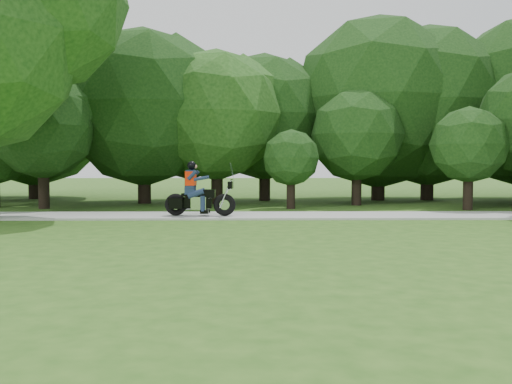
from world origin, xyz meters
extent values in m
plane|color=#2B5618|center=(0.00, 0.00, 0.00)|extent=(100.00, 100.00, 0.00)
cube|color=#A7A7A1|center=(0.00, 8.00, 0.03)|extent=(60.00, 2.20, 0.06)
cylinder|color=black|center=(1.31, 12.49, 0.76)|extent=(0.38, 0.38, 1.52)
sphere|color=black|center=(1.31, 12.49, 2.67)|extent=(3.53, 3.53, 3.53)
cylinder|color=black|center=(-6.93, 13.61, 0.88)|extent=(0.52, 0.52, 1.76)
sphere|color=black|center=(-6.93, 13.61, 3.81)|extent=(6.30, 6.30, 6.30)
cylinder|color=black|center=(2.78, 15.34, 0.90)|extent=(0.57, 0.57, 1.80)
sphere|color=black|center=(2.78, 15.34, 4.20)|extent=(7.39, 7.39, 7.39)
cylinder|color=black|center=(4.72, 10.29, 0.69)|extent=(0.33, 0.33, 1.38)
sphere|color=black|center=(4.72, 10.29, 2.23)|extent=(2.63, 2.63, 2.63)
cylinder|color=black|center=(-5.23, 14.75, 0.90)|extent=(0.46, 0.46, 1.80)
sphere|color=black|center=(-5.23, 14.75, 3.48)|extent=(5.18, 5.18, 5.18)
cylinder|color=black|center=(-2.11, 15.22, 0.90)|extent=(0.47, 0.47, 1.80)
sphere|color=black|center=(-2.11, 15.22, 3.56)|extent=(5.40, 5.40, 5.40)
cylinder|color=black|center=(-9.99, 11.03, 0.84)|extent=(0.38, 0.38, 1.67)
sphere|color=black|center=(-9.99, 11.03, 2.87)|extent=(3.68, 3.68, 3.68)
cylinder|color=black|center=(-4.03, 13.30, 0.90)|extent=(0.46, 0.46, 1.80)
sphere|color=#184313|center=(-4.03, 13.30, 3.48)|extent=(5.15, 5.15, 5.15)
cylinder|color=black|center=(4.93, 15.45, 0.90)|extent=(0.55, 0.55, 1.80)
sphere|color=black|center=(4.93, 15.45, 4.05)|extent=(6.93, 6.93, 6.93)
cylinder|color=black|center=(-12.33, 16.45, 0.90)|extent=(0.56, 0.56, 1.80)
sphere|color=black|center=(-12.33, 16.45, 4.15)|extent=(7.23, 7.23, 7.23)
cylinder|color=black|center=(-1.30, 10.89, 0.57)|extent=(0.30, 0.30, 1.14)
sphere|color=black|center=(-1.30, 10.89, 1.79)|extent=(2.00, 2.00, 2.00)
sphere|color=#184313|center=(-8.74, 7.30, 6.20)|extent=(5.12, 5.12, 5.12)
torus|color=black|center=(-4.93, 7.71, 0.39)|extent=(0.67, 0.24, 0.65)
torus|color=black|center=(-3.49, 7.60, 0.39)|extent=(0.67, 0.24, 0.65)
cube|color=black|center=(-4.38, 7.67, 0.43)|extent=(1.06, 0.30, 0.30)
cube|color=silver|center=(-4.24, 7.65, 0.43)|extent=(0.47, 0.35, 0.37)
cube|color=black|center=(-4.01, 7.64, 0.71)|extent=(0.51, 0.32, 0.24)
cube|color=black|center=(-4.50, 7.67, 0.68)|extent=(0.51, 0.34, 0.09)
cylinder|color=silver|center=(-3.45, 7.59, 0.71)|extent=(0.37, 0.07, 0.84)
cylinder|color=silver|center=(-3.29, 7.58, 1.12)|extent=(0.08, 0.60, 0.03)
cube|color=black|center=(-4.90, 7.50, 0.43)|extent=(0.40, 0.14, 0.32)
cube|color=black|center=(-4.87, 7.91, 0.43)|extent=(0.40, 0.14, 0.32)
cube|color=#1A2946|center=(-4.50, 7.67, 0.81)|extent=(0.31, 0.38, 0.22)
cube|color=#1A2946|center=(-4.48, 7.67, 1.14)|extent=(0.27, 0.41, 0.52)
cube|color=#FF2905|center=(-4.48, 7.67, 1.16)|extent=(0.30, 0.45, 0.41)
sphere|color=black|center=(-4.45, 7.67, 1.54)|extent=(0.26, 0.26, 0.26)
camera|label=1|loc=(-2.77, -9.06, 1.64)|focal=40.00mm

